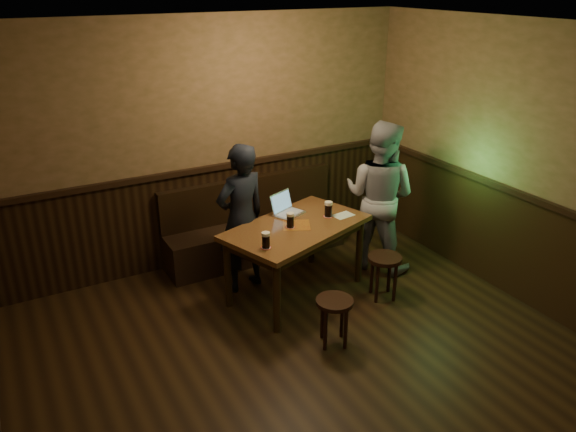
% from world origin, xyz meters
% --- Properties ---
extents(room, '(5.04, 6.04, 2.84)m').
position_xyz_m(room, '(0.00, 0.22, 1.20)').
color(room, black).
rests_on(room, ground).
extents(bench, '(2.20, 0.50, 0.95)m').
position_xyz_m(bench, '(0.47, 2.75, 0.31)').
color(bench, black).
rests_on(bench, ground).
extents(pub_table, '(1.68, 1.28, 0.80)m').
position_xyz_m(pub_table, '(0.47, 1.74, 0.69)').
color(pub_table, brown).
rests_on(pub_table, ground).
extents(stool_left, '(0.45, 0.45, 0.47)m').
position_xyz_m(stool_left, '(0.33, 0.79, 0.37)').
color(stool_left, black).
rests_on(stool_left, ground).
extents(stool_right, '(0.47, 0.47, 0.48)m').
position_xyz_m(stool_right, '(1.24, 1.22, 0.38)').
color(stool_right, black).
rests_on(stool_right, ground).
extents(pint_left, '(0.10, 0.10, 0.16)m').
position_xyz_m(pint_left, '(-0.03, 1.43, 0.88)').
color(pint_left, '#A41C14').
rests_on(pint_left, pub_table).
extents(pint_mid, '(0.10, 0.10, 0.16)m').
position_xyz_m(pint_mid, '(0.39, 1.72, 0.88)').
color(pint_mid, '#A41C14').
rests_on(pint_mid, pub_table).
extents(pint_right, '(0.11, 0.11, 0.17)m').
position_xyz_m(pint_right, '(0.88, 1.77, 0.88)').
color(pint_right, '#A41C14').
rests_on(pint_right, pub_table).
extents(laptop, '(0.39, 0.36, 0.23)m').
position_xyz_m(laptop, '(0.53, 2.06, 0.86)').
color(laptop, silver).
rests_on(laptop, pub_table).
extents(menu, '(0.24, 0.18, 0.00)m').
position_xyz_m(menu, '(1.04, 1.72, 0.80)').
color(menu, silver).
rests_on(menu, pub_table).
extents(person_suit, '(0.66, 0.50, 1.62)m').
position_xyz_m(person_suit, '(0.04, 2.14, 0.81)').
color(person_suit, black).
rests_on(person_suit, ground).
extents(person_grey, '(0.98, 1.05, 1.73)m').
position_xyz_m(person_grey, '(1.61, 1.85, 0.86)').
color(person_grey, gray).
rests_on(person_grey, ground).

